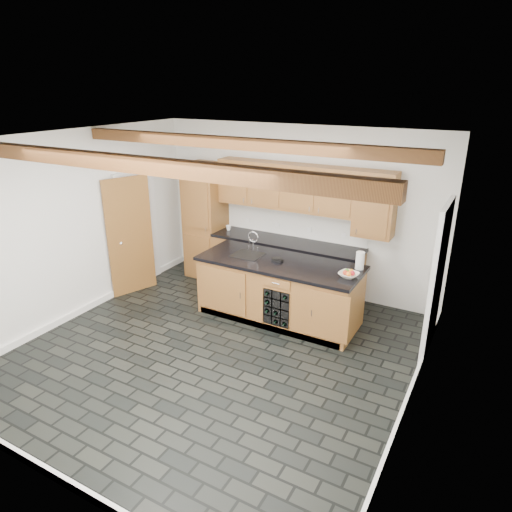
{
  "coord_description": "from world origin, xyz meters",
  "views": [
    {
      "loc": [
        3.05,
        -4.36,
        3.4
      ],
      "look_at": [
        0.18,
        0.8,
        1.16
      ],
      "focal_mm": 32.0,
      "sensor_mm": 36.0,
      "label": 1
    }
  ],
  "objects_px": {
    "paper_towel": "(360,261)",
    "island": "(279,290)",
    "fruit_bowl": "(349,275)",
    "kitchen_scale": "(277,260)"
  },
  "relations": [
    {
      "from": "paper_towel",
      "to": "island",
      "type": "bearing_deg",
      "value": -164.75
    },
    {
      "from": "island",
      "to": "paper_towel",
      "type": "distance_m",
      "value": 1.3
    },
    {
      "from": "island",
      "to": "fruit_bowl",
      "type": "height_order",
      "value": "fruit_bowl"
    },
    {
      "from": "kitchen_scale",
      "to": "fruit_bowl",
      "type": "xyz_separation_m",
      "value": [
        1.12,
        -0.07,
        0.01
      ]
    },
    {
      "from": "island",
      "to": "kitchen_scale",
      "type": "height_order",
      "value": "kitchen_scale"
    },
    {
      "from": "island",
      "to": "kitchen_scale",
      "type": "relative_size",
      "value": 15.16
    },
    {
      "from": "kitchen_scale",
      "to": "island",
      "type": "bearing_deg",
      "value": -15.86
    },
    {
      "from": "kitchen_scale",
      "to": "paper_towel",
      "type": "bearing_deg",
      "value": 17.98
    },
    {
      "from": "island",
      "to": "paper_towel",
      "type": "xyz_separation_m",
      "value": [
        1.11,
        0.3,
        0.59
      ]
    },
    {
      "from": "island",
      "to": "fruit_bowl",
      "type": "distance_m",
      "value": 1.18
    }
  ]
}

